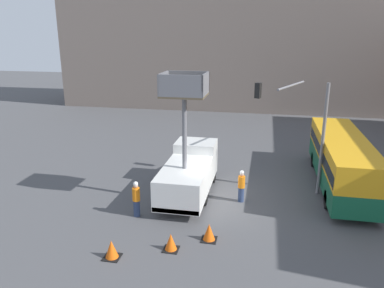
# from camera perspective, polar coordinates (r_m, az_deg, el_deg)

# --- Properties ---
(ground_plane) EXTENTS (120.00, 120.00, 0.00)m
(ground_plane) POSITION_cam_1_polar(r_m,az_deg,el_deg) (20.71, 3.22, -8.72)
(ground_plane) COLOR #4C4C4F
(building_backdrop_far) EXTENTS (44.00, 10.00, 15.00)m
(building_backdrop_far) POSITION_cam_1_polar(r_m,az_deg,el_deg) (47.08, 8.49, 14.92)
(building_backdrop_far) COLOR gray
(building_backdrop_far) RESTS_ON ground_plane
(utility_truck) EXTENTS (2.39, 6.36, 6.97)m
(utility_truck) POSITION_cam_1_polar(r_m,az_deg,el_deg) (20.92, -0.45, -3.95)
(utility_truck) COLOR silver
(utility_truck) RESTS_ON ground_plane
(city_bus) EXTENTS (2.50, 10.43, 3.02)m
(city_bus) POSITION_cam_1_polar(r_m,az_deg,el_deg) (23.68, 21.84, -2.00)
(city_bus) COLOR #145638
(city_bus) RESTS_ON ground_plane
(traffic_light_pole) EXTENTS (3.98, 3.73, 6.32)m
(traffic_light_pole) POSITION_cam_1_polar(r_m,az_deg,el_deg) (21.90, 15.99, 4.02)
(traffic_light_pole) COLOR slate
(traffic_light_pole) RESTS_ON ground_plane
(road_worker_near_truck) EXTENTS (0.38, 0.38, 1.87)m
(road_worker_near_truck) POSITION_cam_1_polar(r_m,az_deg,el_deg) (18.96, -8.48, -8.27)
(road_worker_near_truck) COLOR navy
(road_worker_near_truck) RESTS_ON ground_plane
(road_worker_directing) EXTENTS (0.38, 0.38, 1.80)m
(road_worker_directing) POSITION_cam_1_polar(r_m,az_deg,el_deg) (20.48, 7.53, -6.38)
(road_worker_directing) COLOR navy
(road_worker_directing) RESTS_ON ground_plane
(traffic_cone_near_truck) EXTENTS (0.69, 0.69, 0.79)m
(traffic_cone_near_truck) POSITION_cam_1_polar(r_m,az_deg,el_deg) (16.20, -12.15, -15.44)
(traffic_cone_near_truck) COLOR black
(traffic_cone_near_truck) RESTS_ON ground_plane
(traffic_cone_mid_road) EXTENTS (0.66, 0.66, 0.75)m
(traffic_cone_mid_road) POSITION_cam_1_polar(r_m,az_deg,el_deg) (16.38, -3.25, -14.72)
(traffic_cone_mid_road) COLOR black
(traffic_cone_mid_road) RESTS_ON ground_plane
(traffic_cone_far_side) EXTENTS (0.69, 0.69, 0.79)m
(traffic_cone_far_side) POSITION_cam_1_polar(r_m,az_deg,el_deg) (17.04, 2.61, -13.31)
(traffic_cone_far_side) COLOR black
(traffic_cone_far_side) RESTS_ON ground_plane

